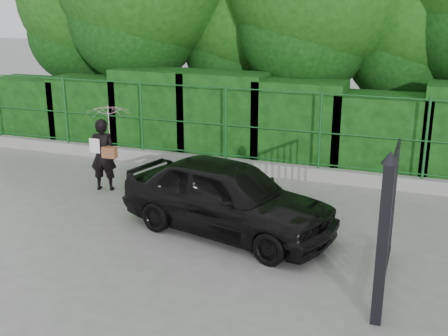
% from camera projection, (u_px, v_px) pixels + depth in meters
% --- Properties ---
extents(ground, '(80.00, 80.00, 0.00)m').
position_uv_depth(ground, '(118.00, 238.00, 10.03)').
color(ground, gray).
extents(kerb, '(14.00, 0.25, 0.30)m').
position_uv_depth(kerb, '(211.00, 163.00, 14.02)').
color(kerb, '#9E9E99').
rests_on(kerb, ground).
extents(fence, '(14.13, 0.06, 1.80)m').
position_uv_depth(fence, '(219.00, 122.00, 13.64)').
color(fence, '#165320').
rests_on(fence, kerb).
extents(hedge, '(14.20, 1.20, 2.28)m').
position_uv_depth(hedge, '(230.00, 120.00, 14.60)').
color(hedge, black).
rests_on(hedge, ground).
extents(gate, '(0.22, 2.33, 2.36)m').
position_uv_depth(gate, '(386.00, 227.00, 7.51)').
color(gate, black).
rests_on(gate, ground).
extents(woman, '(0.96, 0.98, 1.91)m').
position_uv_depth(woman, '(107.00, 135.00, 12.19)').
color(woman, black).
rests_on(woman, ground).
extents(car, '(4.31, 2.57, 1.37)m').
position_uv_depth(car, '(227.00, 197.00, 10.09)').
color(car, black).
rests_on(car, ground).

